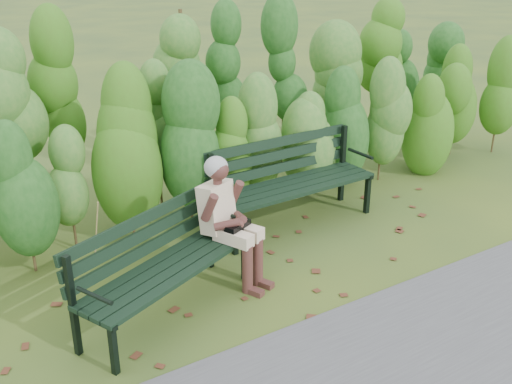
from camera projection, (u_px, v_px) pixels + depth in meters
ground at (274, 268)px, 6.30m from camera, size 80.00×80.00×0.00m
hedge_band at (190, 113)px, 7.27m from camera, size 11.04×1.67×2.42m
leaf_litter at (190, 305)px, 5.66m from camera, size 5.65×2.05×0.01m
bench_left at (159, 258)px, 5.40m from camera, size 1.93×1.28×0.92m
bench_right at (288, 175)px, 7.14m from camera, size 2.07×0.73×1.03m
seated_woman at (228, 213)px, 5.83m from camera, size 0.60×0.79×1.30m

